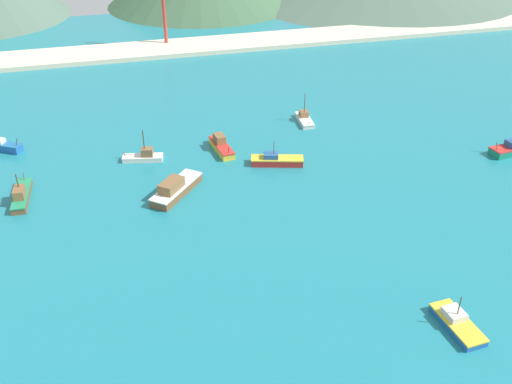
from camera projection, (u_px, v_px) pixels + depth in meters
The scene contains 12 objects.
ground at pixel (332, 240), 81.89m from camera, with size 260.00×280.00×0.50m.
fishing_boat_3 at pixel (221, 146), 105.02m from camera, with size 3.27×8.86×2.77m.
fishing_boat_5 at pixel (3, 146), 105.14m from camera, with size 7.35×5.72×5.84m.
fishing_boat_6 at pixel (175, 188), 91.56m from camera, with size 9.68×10.53×3.03m.
fishing_boat_7 at pixel (21, 195), 90.25m from camera, with size 2.65×9.83×4.88m.
fishing_boat_8 at pixel (304, 119), 116.07m from camera, with size 2.96×7.41×6.02m.
fishing_boat_10 at pixel (509, 149), 103.84m from camera, with size 7.08×3.76×6.80m.
fishing_boat_11 at pixel (457, 323), 66.38m from camera, with size 3.41×7.65×4.35m.
fishing_boat_14 at pixel (276, 160), 100.47m from camera, with size 9.55×5.13×4.45m.
fishing_boat_15 at pixel (144, 156), 101.77m from camera, with size 7.45×3.72×5.88m.
beach_strip at pixel (206, 46), 159.20m from camera, with size 247.00×14.35×1.20m, color beige.
radio_tower at pixel (163, 2), 153.94m from camera, with size 2.41×1.93×24.12m.
Camera 1 is at (-28.10, -31.26, 48.01)m, focal length 40.11 mm.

